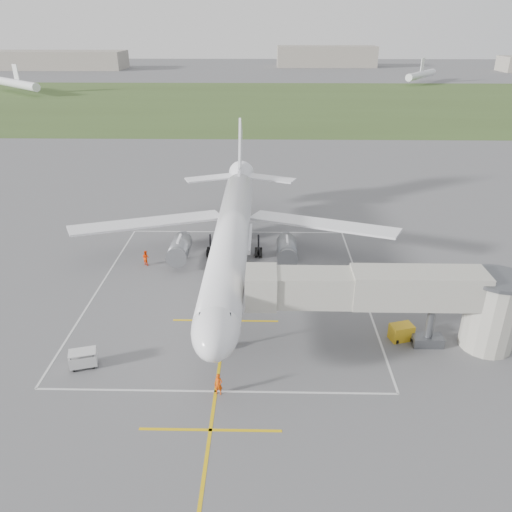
{
  "coord_description": "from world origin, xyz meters",
  "views": [
    {
      "loc": [
        3.72,
        -50.13,
        25.81
      ],
      "look_at": [
        2.77,
        -4.0,
        4.0
      ],
      "focal_mm": 35.0,
      "sensor_mm": 36.0,
      "label": 1
    }
  ],
  "objects_px": {
    "jet_bridge": "(408,298)",
    "gpu_unit": "(401,332)",
    "baggage_cart": "(83,359)",
    "airliner": "(232,234)",
    "ramp_worker_wing": "(146,258)",
    "ramp_worker_nose": "(218,384)"
  },
  "relations": [
    {
      "from": "baggage_cart",
      "to": "ramp_worker_nose",
      "type": "xyz_separation_m",
      "value": [
        11.38,
        -3.07,
        0.13
      ]
    },
    {
      "from": "gpu_unit",
      "to": "baggage_cart",
      "type": "distance_m",
      "value": 27.38
    },
    {
      "from": "jet_bridge",
      "to": "baggage_cart",
      "type": "distance_m",
      "value": 27.38
    },
    {
      "from": "ramp_worker_nose",
      "to": "ramp_worker_wing",
      "type": "bearing_deg",
      "value": 127.84
    },
    {
      "from": "gpu_unit",
      "to": "ramp_worker_wing",
      "type": "height_order",
      "value": "ramp_worker_wing"
    },
    {
      "from": "baggage_cart",
      "to": "ramp_worker_nose",
      "type": "bearing_deg",
      "value": -31.1
    },
    {
      "from": "airliner",
      "to": "ramp_worker_wing",
      "type": "height_order",
      "value": "airliner"
    },
    {
      "from": "ramp_worker_nose",
      "to": "jet_bridge",
      "type": "bearing_deg",
      "value": 36.16
    },
    {
      "from": "jet_bridge",
      "to": "ramp_worker_nose",
      "type": "bearing_deg",
      "value": -156.42
    },
    {
      "from": "ramp_worker_nose",
      "to": "ramp_worker_wing",
      "type": "xyz_separation_m",
      "value": [
        -10.44,
        22.12,
        -0.01
      ]
    },
    {
      "from": "airliner",
      "to": "ramp_worker_nose",
      "type": "xyz_separation_m",
      "value": [
        0.26,
        -21.0,
        -3.5
      ]
    },
    {
      "from": "airliner",
      "to": "jet_bridge",
      "type": "relative_size",
      "value": 2.0
    },
    {
      "from": "jet_bridge",
      "to": "gpu_unit",
      "type": "height_order",
      "value": "jet_bridge"
    },
    {
      "from": "airliner",
      "to": "gpu_unit",
      "type": "bearing_deg",
      "value": -40.23
    },
    {
      "from": "airliner",
      "to": "ramp_worker_nose",
      "type": "height_order",
      "value": "airliner"
    },
    {
      "from": "baggage_cart",
      "to": "ramp_worker_wing",
      "type": "distance_m",
      "value": 19.07
    },
    {
      "from": "baggage_cart",
      "to": "ramp_worker_nose",
      "type": "distance_m",
      "value": 11.79
    },
    {
      "from": "jet_bridge",
      "to": "baggage_cart",
      "type": "xyz_separation_m",
      "value": [
        -26.83,
        -3.67,
        -3.98
      ]
    },
    {
      "from": "jet_bridge",
      "to": "ramp_worker_wing",
      "type": "height_order",
      "value": "jet_bridge"
    },
    {
      "from": "airliner",
      "to": "baggage_cart",
      "type": "xyz_separation_m",
      "value": [
        -11.11,
        -17.92,
        -3.62
      ]
    },
    {
      "from": "jet_bridge",
      "to": "ramp_worker_nose",
      "type": "relative_size",
      "value": 13.06
    },
    {
      "from": "airliner",
      "to": "ramp_worker_nose",
      "type": "bearing_deg",
      "value": -89.28
    }
  ]
}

